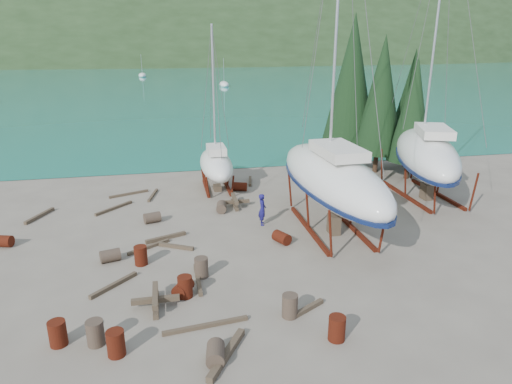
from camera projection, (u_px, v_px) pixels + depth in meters
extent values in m
plane|color=#645A4F|center=(239.00, 256.00, 21.30)|extent=(600.00, 600.00, 0.00)
plane|color=teal|center=(164.00, 54.00, 313.93)|extent=(700.00, 700.00, 0.00)
ellipsoid|color=#213319|center=(164.00, 53.00, 318.57)|extent=(800.00, 360.00, 110.00)
cube|color=beige|center=(18.00, 59.00, 185.91)|extent=(6.00, 5.00, 4.00)
cube|color=#A54C2D|center=(17.00, 51.00, 185.01)|extent=(6.60, 5.60, 1.60)
cube|color=beige|center=(119.00, 58.00, 193.41)|extent=(6.00, 5.00, 4.00)
cube|color=#A54C2D|center=(119.00, 51.00, 192.52)|extent=(6.60, 5.60, 1.60)
cube|color=beige|center=(236.00, 57.00, 202.80)|extent=(6.00, 5.00, 4.00)
cube|color=#A54C2D|center=(236.00, 50.00, 201.90)|extent=(6.60, 5.60, 1.60)
cylinder|color=black|center=(376.00, 162.00, 34.54)|extent=(0.36, 0.36, 1.60)
cone|color=black|center=(381.00, 95.00, 32.94)|extent=(3.60, 3.60, 8.40)
cylinder|color=black|center=(407.00, 169.00, 33.00)|extent=(0.36, 0.36, 1.36)
cone|color=black|center=(413.00, 110.00, 31.64)|extent=(3.06, 3.06, 7.14)
cylinder|color=black|center=(347.00, 155.00, 36.07)|extent=(0.36, 0.36, 1.84)
cone|color=black|center=(352.00, 81.00, 34.24)|extent=(4.14, 4.14, 9.66)
cylinder|color=black|center=(405.00, 158.00, 36.05)|extent=(0.36, 0.36, 1.44)
cone|color=black|center=(411.00, 100.00, 34.62)|extent=(3.24, 3.24, 7.56)
ellipsoid|color=silver|center=(224.00, 85.00, 97.37)|extent=(2.00, 5.00, 1.40)
cylinder|color=silver|center=(224.00, 71.00, 96.46)|extent=(0.08, 0.08, 5.00)
ellipsoid|color=silver|center=(142.00, 75.00, 121.86)|extent=(2.00, 5.00, 1.40)
cylinder|color=silver|center=(142.00, 64.00, 120.95)|extent=(0.08, 0.08, 5.00)
ellipsoid|color=silver|center=(332.00, 178.00, 23.47)|extent=(3.88, 11.56, 2.66)
cube|color=#0D1941|center=(335.00, 198.00, 23.22)|extent=(0.35, 2.06, 1.00)
cube|color=silver|center=(338.00, 150.00, 22.44)|extent=(1.99, 3.51, 0.50)
cylinder|color=silver|center=(337.00, 6.00, 21.36)|extent=(0.14, 0.14, 13.69)
cube|color=maroon|center=(309.00, 229.00, 24.13)|extent=(0.18, 6.27, 0.20)
cube|color=maroon|center=(350.00, 225.00, 24.57)|extent=(0.18, 6.27, 0.20)
cube|color=brown|center=(334.00, 224.00, 23.69)|extent=(0.50, 0.80, 1.02)
ellipsoid|color=silver|center=(426.00, 154.00, 28.57)|extent=(6.77, 11.46, 2.61)
cube|color=#0D1941|center=(429.00, 169.00, 28.33)|extent=(0.91, 1.95, 1.00)
cube|color=silver|center=(434.00, 131.00, 27.56)|extent=(2.78, 3.71, 0.50)
cylinder|color=silver|center=(437.00, 17.00, 26.52)|extent=(0.14, 0.14, 13.24)
cube|color=maroon|center=(405.00, 196.00, 29.22)|extent=(0.18, 6.07, 0.20)
cube|color=maroon|center=(437.00, 194.00, 29.64)|extent=(0.18, 6.07, 0.20)
cube|color=brown|center=(426.00, 191.00, 28.79)|extent=(0.50, 0.80, 1.00)
ellipsoid|color=silver|center=(216.00, 165.00, 30.39)|extent=(2.13, 6.60, 1.69)
cube|color=#0D1941|center=(217.00, 172.00, 30.21)|extent=(0.26, 1.19, 1.00)
cube|color=silver|center=(216.00, 150.00, 29.73)|extent=(1.16, 1.98, 0.50)
cylinder|color=silver|center=(213.00, 89.00, 29.13)|extent=(0.14, 0.14, 7.90)
cube|color=maroon|center=(206.00, 188.00, 30.76)|extent=(0.18, 3.62, 0.20)
cube|color=maroon|center=(227.00, 187.00, 31.03)|extent=(0.18, 3.62, 0.20)
cube|color=brown|center=(217.00, 188.00, 30.57)|extent=(0.50, 0.80, 0.35)
imported|color=#151253|center=(262.00, 209.00, 24.69)|extent=(0.49, 0.68, 1.76)
cylinder|color=maroon|center=(58.00, 333.00, 15.02)|extent=(0.58, 0.58, 0.88)
cylinder|color=#2D2823|center=(215.00, 353.00, 14.29)|extent=(0.70, 0.95, 0.58)
cylinder|color=maroon|center=(3.00, 241.00, 22.22)|extent=(1.01, 0.80, 0.58)
cylinder|color=maroon|center=(116.00, 343.00, 14.53)|extent=(0.58, 0.58, 0.88)
cylinder|color=maroon|center=(240.00, 187.00, 30.41)|extent=(1.02, 0.84, 0.58)
cylinder|color=#2D2823|center=(201.00, 267.00, 19.35)|extent=(0.58, 0.58, 0.88)
cylinder|color=maroon|center=(282.00, 238.00, 22.61)|extent=(0.92, 1.05, 0.58)
cylinder|color=maroon|center=(337.00, 328.00, 15.28)|extent=(0.58, 0.58, 0.88)
cylinder|color=#2D2823|center=(152.00, 218.00, 25.14)|extent=(1.01, 0.80, 0.58)
cylinder|color=maroon|center=(185.00, 287.00, 17.84)|extent=(0.58, 0.58, 0.88)
cylinder|color=#2D2823|center=(221.00, 207.00, 26.73)|extent=(0.71, 0.96, 0.58)
cylinder|color=maroon|center=(183.00, 288.00, 18.04)|extent=(0.94, 1.05, 0.58)
cylinder|color=maroon|center=(141.00, 255.00, 20.42)|extent=(0.58, 0.58, 0.88)
cylinder|color=#2D2823|center=(110.00, 256.00, 20.73)|extent=(1.00, 0.79, 0.58)
cylinder|color=#2D2823|center=(95.00, 333.00, 15.04)|extent=(0.58, 0.58, 0.88)
cylinder|color=#2D2823|center=(290.00, 306.00, 16.57)|extent=(0.58, 0.58, 0.88)
cube|color=brown|center=(153.00, 195.00, 29.43)|extent=(0.64, 2.31, 0.14)
cube|color=brown|center=(40.00, 216.00, 25.94)|extent=(1.18, 2.22, 0.19)
cube|color=brown|center=(206.00, 326.00, 16.04)|extent=(3.06, 0.53, 0.15)
cube|color=brown|center=(176.00, 247.00, 22.12)|extent=(1.68, 1.03, 0.17)
cube|color=brown|center=(198.00, 279.00, 19.10)|extent=(0.19, 2.54, 0.16)
cube|color=brown|center=(250.00, 181.00, 32.24)|extent=(0.56, 1.95, 0.19)
cube|color=brown|center=(309.00, 308.00, 17.08)|extent=(1.36, 0.90, 0.17)
cube|color=brown|center=(166.00, 237.00, 23.10)|extent=(2.06, 0.96, 0.19)
cube|color=brown|center=(129.00, 194.00, 29.66)|extent=(2.44, 1.12, 0.15)
cube|color=brown|center=(149.00, 247.00, 22.09)|extent=(1.99, 1.37, 0.15)
cube|color=brown|center=(114.00, 285.00, 18.66)|extent=(1.79, 1.79, 0.17)
cube|color=brown|center=(227.00, 354.00, 14.52)|extent=(1.54, 2.31, 0.23)
cube|color=brown|center=(114.00, 208.00, 27.13)|extent=(2.01, 2.02, 0.16)
cube|color=brown|center=(156.00, 304.00, 17.27)|extent=(0.20, 1.80, 0.20)
cube|color=brown|center=(156.00, 300.00, 17.21)|extent=(1.80, 0.20, 0.20)
cube|color=brown|center=(155.00, 295.00, 17.14)|extent=(0.20, 1.80, 0.20)
cube|color=brown|center=(235.00, 205.00, 27.62)|extent=(0.20, 1.80, 0.20)
cube|color=brown|center=(235.00, 202.00, 27.56)|extent=(1.80, 0.20, 0.20)
cube|color=brown|center=(235.00, 199.00, 27.49)|extent=(0.20, 1.80, 0.20)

